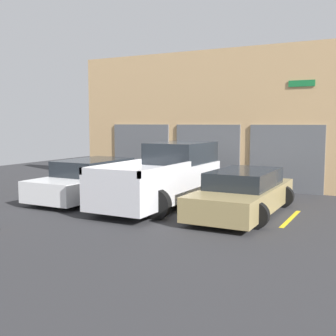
{
  "coord_description": "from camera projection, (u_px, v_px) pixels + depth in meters",
  "views": [
    {
      "loc": [
        6.07,
        -12.36,
        2.51
      ],
      "look_at": [
        0.0,
        -0.76,
        1.1
      ],
      "focal_mm": 45.0,
      "sensor_mm": 36.0,
      "label": 1
    }
  ],
  "objects": [
    {
      "name": "shophouse_building",
      "position": [
        215.0,
        120.0,
        16.57
      ],
      "size": [
        12.02,
        0.68,
        5.31
      ],
      "color": "tan",
      "rests_on": "ground"
    },
    {
      "name": "sedan_side",
      "position": [
        243.0,
        193.0,
        11.61
      ],
      "size": [
        2.18,
        4.66,
        1.21
      ],
      "color": "#9E8956",
      "rests_on": "ground"
    },
    {
      "name": "pickup_truck",
      "position": [
        165.0,
        176.0,
        13.02
      ],
      "size": [
        2.39,
        5.36,
        1.87
      ],
      "color": "silver",
      "rests_on": "ground"
    },
    {
      "name": "ground_plane",
      "position": [
        179.0,
        199.0,
        13.95
      ],
      "size": [
        28.0,
        28.0,
        0.0
      ],
      "primitive_type": "plane",
      "color": "#2D2D30"
    },
    {
      "name": "parking_stripe_centre",
      "position": [
        200.0,
        209.0,
        12.25
      ],
      "size": [
        0.12,
        2.2,
        0.01
      ],
      "primitive_type": "cube",
      "color": "gold",
      "rests_on": "ground"
    },
    {
      "name": "parking_stripe_far_left",
      "position": [
        62.0,
        195.0,
        14.65
      ],
      "size": [
        0.12,
        2.2,
        0.01
      ],
      "primitive_type": "cube",
      "color": "gold",
      "rests_on": "ground"
    },
    {
      "name": "parking_stripe_left",
      "position": [
        125.0,
        201.0,
        13.45
      ],
      "size": [
        0.12,
        2.2,
        0.01
      ],
      "primitive_type": "cube",
      "color": "gold",
      "rests_on": "ground"
    },
    {
      "name": "sedan_white",
      "position": [
        92.0,
        180.0,
        14.01
      ],
      "size": [
        2.27,
        4.61,
        1.3
      ],
      "color": "white",
      "rests_on": "ground"
    },
    {
      "name": "parking_stripe_right",
      "position": [
        291.0,
        219.0,
        11.05
      ],
      "size": [
        0.12,
        2.2,
        0.01
      ],
      "primitive_type": "cube",
      "color": "gold",
      "rests_on": "ground"
    }
  ]
}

